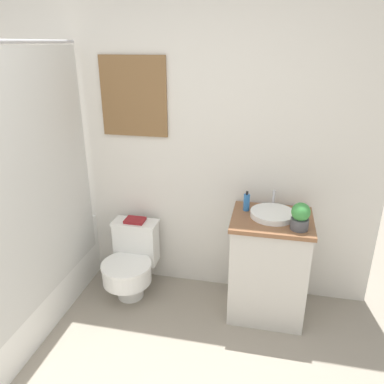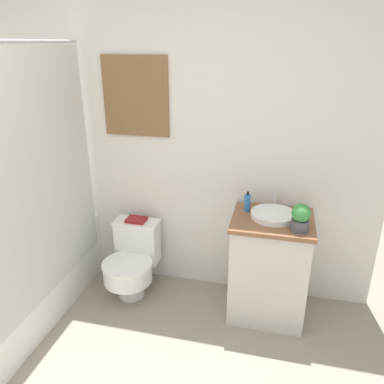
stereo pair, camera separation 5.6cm
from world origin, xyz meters
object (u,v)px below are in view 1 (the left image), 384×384
Objects in this scene: soap_bottle at (247,202)px; potted_plant at (300,216)px; toilet at (131,261)px; sink at (273,214)px; book_on_tank at (135,220)px.

potted_plant is at bearing -31.94° from soap_bottle.
toilet is at bearing -173.95° from soap_bottle.
potted_plant reaches higher than soap_bottle.
toilet is 3.93× the size of soap_bottle.
sink is at bearing 1.36° from toilet.
sink is at bearing -19.73° from soap_bottle.
book_on_tank is at bearing 90.00° from toilet.
book_on_tank is (-1.10, 0.11, -0.22)m from sink.
potted_plant is at bearing -42.46° from sink.
soap_bottle is 0.94m from book_on_tank.
soap_bottle reaches higher than sink.
soap_bottle is at bearing 6.05° from toilet.
potted_plant reaches higher than toilet.
potted_plant reaches higher than book_on_tank.
toilet is at bearing -178.64° from sink.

